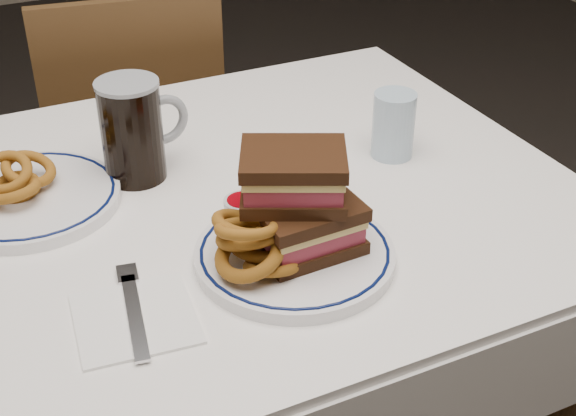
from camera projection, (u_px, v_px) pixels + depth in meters
name	position (u px, v px, depth m)	size (l,w,h in m)	color
dining_table	(163.00, 269.00, 1.23)	(1.27, 0.87, 0.75)	white
chair_far	(135.00, 147.00, 1.93)	(0.45, 0.45, 0.87)	#4A3017
main_plate	(295.00, 254.00, 1.06)	(0.27, 0.27, 0.02)	white
reuben_sandwich	(300.00, 201.00, 1.03)	(0.17, 0.15, 0.14)	black
onion_rings_main	(252.00, 241.00, 1.01)	(0.11, 0.12, 0.10)	brown
ketchup_ramekin	(243.00, 208.00, 1.11)	(0.05, 0.05, 0.03)	silver
beer_mug	(134.00, 129.00, 1.21)	(0.14, 0.10, 0.16)	black
water_glass	(393.00, 125.00, 1.29)	(0.07, 0.07, 0.11)	#ADCADF
far_plate	(29.00, 198.00, 1.18)	(0.27, 0.27, 0.02)	white
onion_rings_far	(16.00, 179.00, 1.17)	(0.12, 0.12, 0.07)	brown
napkin_fork	(135.00, 316.00, 0.97)	(0.16, 0.19, 0.01)	white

